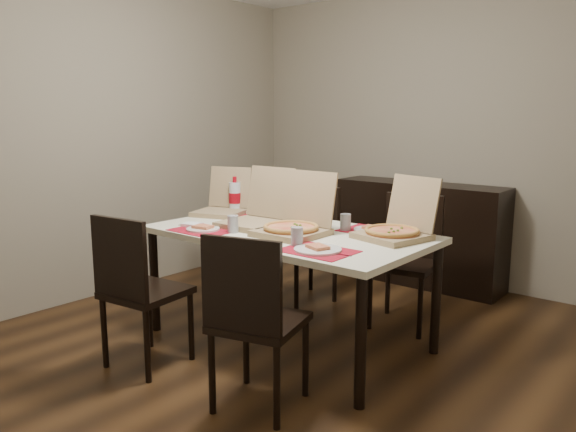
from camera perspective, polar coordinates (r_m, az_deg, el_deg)
The scene contains 20 objects.
ground at distance 3.83m, azimuth 0.57°, elevation -12.85°, with size 3.80×4.00×0.02m, color #3E2713.
room_walls at distance 3.87m, azimuth 4.76°, elevation 13.79°, with size 3.84×4.02×2.62m.
sideboard at distance 5.14m, azimuth 13.15°, elevation -1.71°, with size 1.50×0.40×0.90m, color black.
dining_table at distance 3.65m, azimuth 0.00°, elevation -2.58°, with size 1.80×1.00×0.75m.
chair_near_left at distance 3.42m, azimuth -15.11°, elevation -6.83°, with size 0.47×0.47×0.93m.
chair_near_right at distance 2.83m, azimuth -3.58°, elevation -10.06°, with size 0.52×0.52×0.93m.
chair_far_left at distance 4.57m, azimuth 2.44°, elevation -2.16°, with size 0.54×0.54×0.93m.
chair_far_right at distance 4.11m, azimuth 12.07°, elevation -3.79°, with size 0.48×0.48×0.93m.
setting_near_left at distance 3.68m, azimuth -7.98°, elevation -1.14°, with size 0.49×0.30×0.11m.
setting_near_right at distance 3.14m, azimuth 2.48°, elevation -3.08°, with size 0.42×0.30×0.11m.
setting_far_left at distance 4.13m, azimuth -1.81°, elevation 0.17°, with size 0.49×0.30×0.11m.
setting_far_right at distance 3.66m, azimuth 7.88°, elevation -1.20°, with size 0.50×0.30×0.11m.
napkin_loose at distance 3.60m, azimuth -1.37°, elevation -1.53°, with size 0.12×0.11×0.02m, color white.
pizza_box_center at distance 3.51m, azimuth 0.64°, elevation -0.97°, with size 0.39×0.43×0.39m.
pizza_box_right at distance 3.47m, azimuth 10.89°, elevation -1.32°, with size 0.45×0.48×0.37m.
pizza_box_left at distance 4.28m, azimuth -6.66°, elevation 0.99°, with size 0.45×0.47×0.34m.
pizza_box_extra at distance 3.80m, azimuth -3.17°, elevation -0.08°, with size 0.40×0.44×0.39m.
faina_plate at distance 3.93m, azimuth -1.46°, elevation -0.45°, with size 0.26×0.26×0.03m.
dip_bowl at distance 3.73m, azimuth 2.94°, elevation -0.99°, with size 0.13×0.13×0.03m, color white.
soda_bottle at distance 4.33m, azimuth -5.42°, elevation 1.92°, with size 0.09×0.09×0.28m.
Camera 1 is at (2.21, -2.74, 1.50)m, focal length 35.00 mm.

